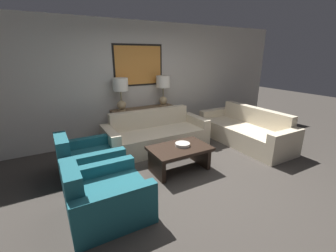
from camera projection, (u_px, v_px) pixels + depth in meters
name	position (u px, v px, depth m)	size (l,w,h in m)	color
ground_plane	(198.00, 179.00, 3.65)	(20.00, 20.00, 0.00)	#3D3833
back_wall	(138.00, 81.00, 5.25)	(8.34, 0.12, 2.65)	beige
console_table	(144.00, 123.00, 5.33)	(1.50, 0.36, 0.75)	brown
table_lamp_left	(121.00, 89.00, 4.83)	(0.33, 0.33, 0.71)	tan
table_lamp_right	(163.00, 86.00, 5.31)	(0.33, 0.33, 0.71)	tan
couch_by_back_wall	(156.00, 136.00, 4.83)	(2.18, 0.88, 0.78)	beige
couch_by_side	(245.00, 131.00, 5.09)	(0.88, 2.18, 0.78)	beige
coffee_table	(180.00, 154.00, 3.87)	(1.03, 0.66, 0.43)	black
decorative_bowl	(183.00, 144.00, 3.88)	(0.25, 0.25, 0.05)	beige
armchair_near_back_wall	(88.00, 162.00, 3.67)	(0.95, 0.88, 0.76)	#1E5B66
armchair_near_camera	(105.00, 197.00, 2.76)	(0.95, 0.88, 0.76)	#1E5B66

